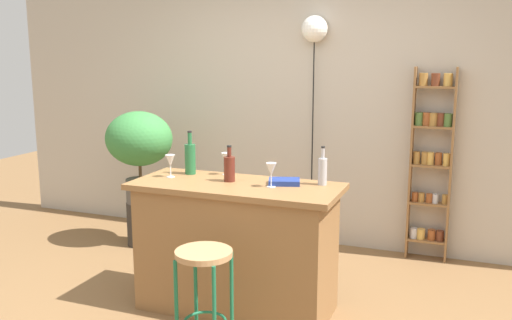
{
  "coord_description": "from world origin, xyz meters",
  "views": [
    {
      "loc": [
        1.5,
        -3.16,
        1.81
      ],
      "look_at": [
        0.05,
        0.55,
        1.04
      ],
      "focal_mm": 39.64,
      "sensor_mm": 36.0,
      "label": 1
    }
  ],
  "objects_px": {
    "potted_plant": "(139,143)",
    "wine_glass_left": "(226,159)",
    "pendant_globe_light": "(314,31)",
    "bar_stool": "(204,277)",
    "cookbook": "(284,182)",
    "bottle_soda_blue": "(323,170)",
    "spice_shelf": "(431,160)",
    "plant_stool": "(142,223)",
    "bottle_spirits_clear": "(190,158)",
    "wine_glass_center": "(271,170)",
    "wine_glass_right": "(170,161)",
    "bottle_wine_red": "(229,168)"
  },
  "relations": [
    {
      "from": "bar_stool",
      "to": "bottle_soda_blue",
      "type": "height_order",
      "value": "bottle_soda_blue"
    },
    {
      "from": "bottle_spirits_clear",
      "to": "wine_glass_right",
      "type": "bearing_deg",
      "value": -118.41
    },
    {
      "from": "wine_glass_center",
      "to": "pendant_globe_light",
      "type": "height_order",
      "value": "pendant_globe_light"
    },
    {
      "from": "bottle_soda_blue",
      "to": "wine_glass_right",
      "type": "relative_size",
      "value": 1.62
    },
    {
      "from": "bottle_spirits_clear",
      "to": "wine_glass_center",
      "type": "relative_size",
      "value": 1.96
    },
    {
      "from": "spice_shelf",
      "to": "pendant_globe_light",
      "type": "bearing_deg",
      "value": 178.88
    },
    {
      "from": "spice_shelf",
      "to": "wine_glass_right",
      "type": "xyz_separation_m",
      "value": [
        -1.69,
        -1.5,
        0.14
      ]
    },
    {
      "from": "spice_shelf",
      "to": "wine_glass_center",
      "type": "relative_size",
      "value": 10.26
    },
    {
      "from": "plant_stool",
      "to": "wine_glass_left",
      "type": "relative_size",
      "value": 2.51
    },
    {
      "from": "cookbook",
      "to": "spice_shelf",
      "type": "bearing_deg",
      "value": 41.29
    },
    {
      "from": "cookbook",
      "to": "pendant_globe_light",
      "type": "distance_m",
      "value": 1.79
    },
    {
      "from": "bar_stool",
      "to": "cookbook",
      "type": "height_order",
      "value": "cookbook"
    },
    {
      "from": "spice_shelf",
      "to": "cookbook",
      "type": "distance_m",
      "value": 1.65
    },
    {
      "from": "wine_glass_left",
      "to": "spice_shelf",
      "type": "bearing_deg",
      "value": 43.61
    },
    {
      "from": "wine_glass_left",
      "to": "pendant_globe_light",
      "type": "height_order",
      "value": "pendant_globe_light"
    },
    {
      "from": "wine_glass_left",
      "to": "pendant_globe_light",
      "type": "xyz_separation_m",
      "value": [
        0.28,
        1.3,
        0.95
      ]
    },
    {
      "from": "bottle_wine_red",
      "to": "pendant_globe_light",
      "type": "xyz_separation_m",
      "value": [
        0.18,
        1.49,
        0.97
      ]
    },
    {
      "from": "bottle_wine_red",
      "to": "bottle_spirits_clear",
      "type": "distance_m",
      "value": 0.39
    },
    {
      "from": "wine_glass_right",
      "to": "cookbook",
      "type": "distance_m",
      "value": 0.84
    },
    {
      "from": "plant_stool",
      "to": "bottle_spirits_clear",
      "type": "height_order",
      "value": "bottle_spirits_clear"
    },
    {
      "from": "potted_plant",
      "to": "wine_glass_right",
      "type": "bearing_deg",
      "value": -46.94
    },
    {
      "from": "bar_stool",
      "to": "bottle_spirits_clear",
      "type": "xyz_separation_m",
      "value": [
        -0.51,
        0.8,
        0.55
      ]
    },
    {
      "from": "plant_stool",
      "to": "pendant_globe_light",
      "type": "height_order",
      "value": "pendant_globe_light"
    },
    {
      "from": "wine_glass_left",
      "to": "bar_stool",
      "type": "bearing_deg",
      "value": -74.28
    },
    {
      "from": "potted_plant",
      "to": "bottle_soda_blue",
      "type": "bearing_deg",
      "value": -21.11
    },
    {
      "from": "bar_stool",
      "to": "wine_glass_left",
      "type": "relative_size",
      "value": 4.02
    },
    {
      "from": "spice_shelf",
      "to": "wine_glass_left",
      "type": "xyz_separation_m",
      "value": [
        -1.35,
        -1.28,
        0.14
      ]
    },
    {
      "from": "bottle_wine_red",
      "to": "wine_glass_center",
      "type": "bearing_deg",
      "value": -9.1
    },
    {
      "from": "wine_glass_center",
      "to": "cookbook",
      "type": "xyz_separation_m",
      "value": [
        0.06,
        0.11,
        -0.1
      ]
    },
    {
      "from": "bar_stool",
      "to": "bottle_wine_red",
      "type": "xyz_separation_m",
      "value": [
        -0.14,
        0.69,
        0.52
      ]
    },
    {
      "from": "bottle_wine_red",
      "to": "wine_glass_left",
      "type": "distance_m",
      "value": 0.22
    },
    {
      "from": "spice_shelf",
      "to": "bar_stool",
      "type": "bearing_deg",
      "value": -117.05
    },
    {
      "from": "bottle_soda_blue",
      "to": "cookbook",
      "type": "relative_size",
      "value": 1.26
    },
    {
      "from": "cookbook",
      "to": "bottle_wine_red",
      "type": "bearing_deg",
      "value": 170.59
    },
    {
      "from": "plant_stool",
      "to": "potted_plant",
      "type": "bearing_deg",
      "value": 0.0
    },
    {
      "from": "potted_plant",
      "to": "wine_glass_left",
      "type": "bearing_deg",
      "value": -30.2
    },
    {
      "from": "wine_glass_center",
      "to": "pendant_globe_light",
      "type": "xyz_separation_m",
      "value": [
        -0.15,
        1.54,
        0.95
      ]
    },
    {
      "from": "bottle_wine_red",
      "to": "cookbook",
      "type": "distance_m",
      "value": 0.4
    },
    {
      "from": "bar_stool",
      "to": "bottle_wine_red",
      "type": "relative_size",
      "value": 2.6
    },
    {
      "from": "bar_stool",
      "to": "wine_glass_left",
      "type": "xyz_separation_m",
      "value": [
        -0.25,
        0.87,
        0.54
      ]
    },
    {
      "from": "plant_stool",
      "to": "spice_shelf",
      "type": "bearing_deg",
      "value": 12.97
    },
    {
      "from": "bottle_soda_blue",
      "to": "wine_glass_left",
      "type": "xyz_separation_m",
      "value": [
        -0.74,
        0.05,
        0.02
      ]
    },
    {
      "from": "bottle_soda_blue",
      "to": "wine_glass_center",
      "type": "bearing_deg",
      "value": -148.28
    },
    {
      "from": "bottle_spirits_clear",
      "to": "pendant_globe_light",
      "type": "bearing_deg",
      "value": 68.4
    },
    {
      "from": "spice_shelf",
      "to": "plant_stool",
      "type": "height_order",
      "value": "spice_shelf"
    },
    {
      "from": "bar_stool",
      "to": "wine_glass_left",
      "type": "distance_m",
      "value": 1.06
    },
    {
      "from": "bar_stool",
      "to": "cookbook",
      "type": "bearing_deg",
      "value": 71.65
    },
    {
      "from": "plant_stool",
      "to": "bottle_wine_red",
      "type": "bearing_deg",
      "value": -34.04
    },
    {
      "from": "wine_glass_center",
      "to": "wine_glass_right",
      "type": "relative_size",
      "value": 1.0
    },
    {
      "from": "potted_plant",
      "to": "bar_stool",
      "type": "bearing_deg",
      "value": -47.41
    }
  ]
}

